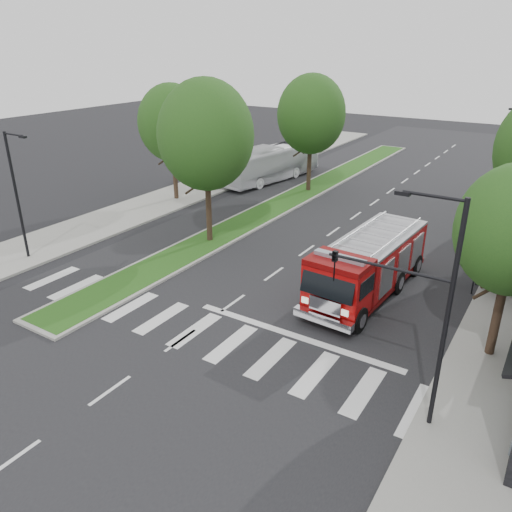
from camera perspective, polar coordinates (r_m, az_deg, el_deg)
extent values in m
plane|color=black|center=(24.89, -2.65, -5.40)|extent=(140.00, 140.00, 0.00)
cube|color=gray|center=(40.63, -11.44, 5.85)|extent=(5.00, 80.00, 0.15)
cube|color=gray|center=(42.08, 4.73, 6.83)|extent=(3.00, 50.00, 0.14)
cube|color=#264F16|center=(42.05, 4.73, 6.93)|extent=(2.60, 49.50, 0.02)
cylinder|color=black|center=(27.52, 23.79, -1.67)|extent=(0.08, 0.08, 2.50)
cylinder|color=black|center=(28.62, 24.22, -0.81)|extent=(0.08, 0.08, 2.50)
cube|color=#8C99A5|center=(28.59, 27.00, -1.25)|extent=(2.80, 0.04, 1.80)
cube|color=black|center=(28.24, 26.54, -3.13)|extent=(2.40, 0.40, 0.08)
cylinder|color=black|center=(22.24, 25.83, -6.19)|extent=(0.36, 0.36, 3.74)
cylinder|color=black|center=(31.74, -5.43, 5.52)|extent=(0.36, 0.36, 4.62)
ellipsoid|color=#103E14|center=(30.67, -5.76, 13.58)|extent=(5.80, 5.80, 6.67)
cylinder|color=black|center=(43.26, 6.09, 10.16)|extent=(0.36, 0.36, 4.40)
ellipsoid|color=#103E14|center=(42.50, 6.34, 15.81)|extent=(5.60, 5.60, 6.44)
cylinder|color=black|center=(41.18, -9.24, 9.16)|extent=(0.36, 0.36, 4.18)
ellipsoid|color=#103E14|center=(40.40, -9.62, 14.78)|extent=(5.20, 5.20, 5.98)
cylinder|color=black|center=(16.49, 20.91, -7.20)|extent=(0.16, 0.16, 8.00)
cylinder|color=black|center=(15.17, 19.70, 6.46)|extent=(1.80, 0.10, 0.10)
cube|color=black|center=(15.39, 16.43, 6.91)|extent=(0.45, 0.20, 0.12)
cylinder|color=black|center=(16.26, 14.79, -1.26)|extent=(4.00, 0.10, 0.10)
imported|color=black|center=(16.97, 8.92, -1.16)|extent=(0.18, 0.22, 1.10)
cylinder|color=black|center=(31.64, -25.63, 5.98)|extent=(0.16, 0.16, 7.50)
cylinder|color=black|center=(30.22, -25.99, 12.38)|extent=(1.60, 0.10, 0.10)
cube|color=black|center=(29.56, -25.11, 12.23)|extent=(0.45, 0.20, 0.12)
cube|color=black|center=(38.22, 27.25, 14.70)|extent=(0.45, 0.20, 0.12)
cube|color=#640505|center=(26.25, 12.57, -3.03)|extent=(3.29, 9.38, 0.27)
cube|color=#9B0808|center=(26.52, 13.57, -0.10)|extent=(3.16, 7.19, 2.20)
cube|color=#9B0808|center=(22.94, 9.33, -3.55)|extent=(2.86, 2.14, 2.31)
cube|color=#B2B2B7|center=(26.10, 13.80, 2.23)|extent=(3.16, 7.19, 0.13)
cylinder|color=#B2B2B7|center=(26.37, 11.87, 3.14)|extent=(0.50, 6.59, 0.11)
cylinder|color=#B2B2B7|center=(25.70, 15.87, 2.20)|extent=(0.50, 6.59, 0.11)
cube|color=silver|center=(22.43, 7.67, -7.13)|extent=(2.88, 0.55, 0.38)
cube|color=#8C99A5|center=(22.31, 9.57, -0.15)|extent=(2.44, 0.53, 0.20)
cylinder|color=black|center=(23.70, 6.07, -5.43)|extent=(0.46, 1.23, 1.21)
cylinder|color=black|center=(22.74, 11.62, -7.15)|extent=(0.46, 1.23, 1.21)
cylinder|color=black|center=(27.41, 10.93, -1.59)|extent=(0.46, 1.23, 1.21)
cylinder|color=black|center=(26.58, 15.84, -2.91)|extent=(0.46, 1.23, 1.21)
cylinder|color=black|center=(29.64, 13.14, 0.16)|extent=(0.46, 1.23, 1.21)
cylinder|color=black|center=(28.88, 17.73, -0.99)|extent=(0.46, 1.23, 1.21)
imported|color=silver|center=(46.91, 1.73, 10.55)|extent=(4.42, 11.77, 3.20)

